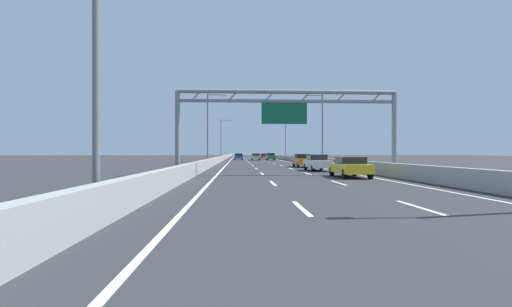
% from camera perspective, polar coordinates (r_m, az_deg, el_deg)
% --- Properties ---
extents(ground_plane, '(260.00, 260.00, 0.00)m').
position_cam_1_polar(ground_plane, '(98.60, -0.66, -0.80)').
color(ground_plane, '#2D2D30').
extents(lane_dash_left_1, '(0.16, 3.00, 0.01)m').
position_cam_1_polar(lane_dash_left_1, '(11.30, 6.97, -8.34)').
color(lane_dash_left_1, white).
rests_on(lane_dash_left_1, ground_plane).
extents(lane_dash_left_2, '(0.16, 3.00, 0.01)m').
position_cam_1_polar(lane_dash_left_2, '(20.17, 2.61, -4.58)').
color(lane_dash_left_2, white).
rests_on(lane_dash_left_2, ground_plane).
extents(lane_dash_left_3, '(0.16, 3.00, 0.01)m').
position_cam_1_polar(lane_dash_left_3, '(29.12, 0.94, -3.12)').
color(lane_dash_left_3, white).
rests_on(lane_dash_left_3, ground_plane).
extents(lane_dash_left_4, '(0.16, 3.00, 0.01)m').
position_cam_1_polar(lane_dash_left_4, '(38.10, 0.05, -2.34)').
color(lane_dash_left_4, white).
rests_on(lane_dash_left_4, ground_plane).
extents(lane_dash_left_5, '(0.16, 3.00, 0.01)m').
position_cam_1_polar(lane_dash_left_5, '(47.08, -0.50, -1.86)').
color(lane_dash_left_5, white).
rests_on(lane_dash_left_5, ground_plane).
extents(lane_dash_left_6, '(0.16, 3.00, 0.01)m').
position_cam_1_polar(lane_dash_left_6, '(56.07, -0.87, -1.54)').
color(lane_dash_left_6, white).
rests_on(lane_dash_left_6, ground_plane).
extents(lane_dash_left_7, '(0.16, 3.00, 0.01)m').
position_cam_1_polar(lane_dash_left_7, '(65.06, -1.14, -1.30)').
color(lane_dash_left_7, white).
rests_on(lane_dash_left_7, ground_plane).
extents(lane_dash_left_8, '(0.16, 3.00, 0.01)m').
position_cam_1_polar(lane_dash_left_8, '(74.06, -1.34, -1.12)').
color(lane_dash_left_8, white).
rests_on(lane_dash_left_8, ground_plane).
extents(lane_dash_left_9, '(0.16, 3.00, 0.01)m').
position_cam_1_polar(lane_dash_left_9, '(83.05, -1.50, -0.98)').
color(lane_dash_left_9, white).
rests_on(lane_dash_left_9, ground_plane).
extents(lane_dash_left_10, '(0.16, 3.00, 0.01)m').
position_cam_1_polar(lane_dash_left_10, '(92.05, -1.63, -0.87)').
color(lane_dash_left_10, white).
rests_on(lane_dash_left_10, ground_plane).
extents(lane_dash_left_11, '(0.16, 3.00, 0.01)m').
position_cam_1_polar(lane_dash_left_11, '(101.04, -1.73, -0.78)').
color(lane_dash_left_11, white).
rests_on(lane_dash_left_11, ground_plane).
extents(lane_dash_left_12, '(0.16, 3.00, 0.01)m').
position_cam_1_polar(lane_dash_left_12, '(110.04, -1.82, -0.70)').
color(lane_dash_left_12, white).
rests_on(lane_dash_left_12, ground_plane).
extents(lane_dash_left_13, '(0.16, 3.00, 0.01)m').
position_cam_1_polar(lane_dash_left_13, '(119.04, -1.90, -0.63)').
color(lane_dash_left_13, white).
rests_on(lane_dash_left_13, ground_plane).
extents(lane_dash_left_14, '(0.16, 3.00, 0.01)m').
position_cam_1_polar(lane_dash_left_14, '(128.04, -1.96, -0.58)').
color(lane_dash_left_14, white).
rests_on(lane_dash_left_14, ground_plane).
extents(lane_dash_left_15, '(0.16, 3.00, 0.01)m').
position_cam_1_polar(lane_dash_left_15, '(137.04, -2.02, -0.53)').
color(lane_dash_left_15, white).
rests_on(lane_dash_left_15, ground_plane).
extents(lane_dash_left_16, '(0.16, 3.00, 0.01)m').
position_cam_1_polar(lane_dash_left_16, '(146.03, -2.06, -0.49)').
color(lane_dash_left_16, white).
rests_on(lane_dash_left_16, ground_plane).
extents(lane_dash_left_17, '(0.16, 3.00, 0.01)m').
position_cam_1_polar(lane_dash_left_17, '(155.03, -2.11, -0.45)').
color(lane_dash_left_17, white).
rests_on(lane_dash_left_17, ground_plane).
extents(lane_dash_right_1, '(0.16, 3.00, 0.01)m').
position_cam_1_polar(lane_dash_right_1, '(12.42, 23.72, -7.58)').
color(lane_dash_right_1, white).
rests_on(lane_dash_right_1, ground_plane).
extents(lane_dash_right_2, '(0.16, 3.00, 0.01)m').
position_cam_1_polar(lane_dash_right_2, '(20.82, 12.55, -4.44)').
color(lane_dash_right_2, white).
rests_on(lane_dash_right_2, ground_plane).
extents(lane_dash_right_3, '(0.16, 3.00, 0.01)m').
position_cam_1_polar(lane_dash_right_3, '(29.58, 7.92, -3.07)').
color(lane_dash_right_3, white).
rests_on(lane_dash_right_3, ground_plane).
extents(lane_dash_right_4, '(0.16, 3.00, 0.01)m').
position_cam_1_polar(lane_dash_right_4, '(38.44, 5.42, -2.32)').
color(lane_dash_right_4, white).
rests_on(lane_dash_right_4, ground_plane).
extents(lane_dash_right_5, '(0.16, 3.00, 0.01)m').
position_cam_1_polar(lane_dash_right_5, '(47.36, 3.86, -1.85)').
color(lane_dash_right_5, white).
rests_on(lane_dash_right_5, ground_plane).
extents(lane_dash_right_6, '(0.16, 3.00, 0.01)m').
position_cam_1_polar(lane_dash_right_6, '(56.31, 2.80, -1.53)').
color(lane_dash_right_6, white).
rests_on(lane_dash_right_6, ground_plane).
extents(lane_dash_right_7, '(0.16, 3.00, 0.01)m').
position_cam_1_polar(lane_dash_right_7, '(65.27, 2.03, -1.30)').
color(lane_dash_right_7, white).
rests_on(lane_dash_right_7, ground_plane).
extents(lane_dash_right_8, '(0.16, 3.00, 0.01)m').
position_cam_1_polar(lane_dash_right_8, '(74.24, 1.44, -1.12)').
color(lane_dash_right_8, white).
rests_on(lane_dash_right_8, ground_plane).
extents(lane_dash_right_9, '(0.16, 3.00, 0.01)m').
position_cam_1_polar(lane_dash_right_9, '(83.21, 0.98, -0.98)').
color(lane_dash_right_9, white).
rests_on(lane_dash_right_9, ground_plane).
extents(lane_dash_right_10, '(0.16, 3.00, 0.01)m').
position_cam_1_polar(lane_dash_right_10, '(92.19, 0.61, -0.87)').
color(lane_dash_right_10, white).
rests_on(lane_dash_right_10, ground_plane).
extents(lane_dash_right_11, '(0.16, 3.00, 0.01)m').
position_cam_1_polar(lane_dash_right_11, '(101.18, 0.31, -0.78)').
color(lane_dash_right_11, white).
rests_on(lane_dash_right_11, ground_plane).
extents(lane_dash_right_12, '(0.16, 3.00, 0.01)m').
position_cam_1_polar(lane_dash_right_12, '(110.16, 0.05, -0.70)').
color(lane_dash_right_12, white).
rests_on(lane_dash_right_12, ground_plane).
extents(lane_dash_right_13, '(0.16, 3.00, 0.01)m').
position_cam_1_polar(lane_dash_right_13, '(119.15, -0.16, -0.63)').
color(lane_dash_right_13, white).
rests_on(lane_dash_right_13, ground_plane).
extents(lane_dash_right_14, '(0.16, 3.00, 0.01)m').
position_cam_1_polar(lane_dash_right_14, '(128.14, -0.35, -0.58)').
color(lane_dash_right_14, white).
rests_on(lane_dash_right_14, ground_plane).
extents(lane_dash_right_15, '(0.16, 3.00, 0.01)m').
position_cam_1_polar(lane_dash_right_15, '(137.13, -0.51, -0.53)').
color(lane_dash_right_15, white).
rests_on(lane_dash_right_15, ground_plane).
extents(lane_dash_right_16, '(0.16, 3.00, 0.01)m').
position_cam_1_polar(lane_dash_right_16, '(146.13, -0.65, -0.48)').
color(lane_dash_right_16, white).
rests_on(lane_dash_right_16, ground_plane).
extents(lane_dash_right_17, '(0.16, 3.00, 0.01)m').
position_cam_1_polar(lane_dash_right_17, '(155.12, -0.78, -0.45)').
color(lane_dash_right_17, white).
rests_on(lane_dash_right_17, ground_plane).
extents(edge_line_left, '(0.16, 176.00, 0.01)m').
position_cam_1_polar(edge_line_left, '(86.54, -3.84, -0.94)').
color(edge_line_left, white).
rests_on(edge_line_left, ground_plane).
extents(edge_line_right, '(0.16, 176.00, 0.01)m').
position_cam_1_polar(edge_line_right, '(86.99, 3.10, -0.93)').
color(edge_line_right, white).
rests_on(edge_line_right, ground_plane).
extents(barrier_left, '(0.45, 220.00, 0.95)m').
position_cam_1_polar(barrier_left, '(108.57, -4.50, -0.46)').
color(barrier_left, '#9E9E99').
rests_on(barrier_left, ground_plane).
extents(barrier_right, '(0.45, 220.00, 0.95)m').
position_cam_1_polar(barrier_right, '(109.04, 2.77, -0.46)').
color(barrier_right, '#9E9E99').
rests_on(barrier_right, ground_plane).
extents(sign_gantry, '(16.64, 0.36, 6.36)m').
position_cam_1_polar(sign_gantry, '(27.96, 4.78, 6.69)').
color(sign_gantry, gray).
rests_on(sign_gantry, ground_plane).
extents(streetlamp_left_near, '(2.58, 0.28, 9.50)m').
position_cam_1_polar(streetlamp_left_near, '(11.92, -22.26, 18.35)').
color(streetlamp_left_near, slate).
rests_on(streetlamp_left_near, ground_plane).
extents(streetlamp_left_mid, '(2.58, 0.28, 9.50)m').
position_cam_1_polar(streetlamp_left_mid, '(49.80, -7.16, 4.45)').
color(streetlamp_left_mid, slate).
rests_on(streetlamp_left_mid, ground_plane).
extents(streetlamp_right_mid, '(2.58, 0.28, 9.50)m').
position_cam_1_polar(streetlamp_right_mid, '(50.89, 9.90, 4.36)').
color(streetlamp_right_mid, slate).
rests_on(streetlamp_right_mid, ground_plane).
extents(streetlamp_left_far, '(2.58, 0.28, 9.50)m').
position_cam_1_polar(streetlamp_left_far, '(88.51, -5.25, 2.58)').
color(streetlamp_left_far, slate).
rests_on(streetlamp_left_far, ground_plane).
extents(streetlamp_right_far, '(2.58, 0.28, 9.50)m').
position_cam_1_polar(streetlamp_right_far, '(89.13, 4.39, 2.56)').
color(streetlamp_right_far, slate).
rests_on(streetlamp_right_far, ground_plane).
extents(yellow_car, '(1.87, 4.26, 1.38)m').
position_cam_1_polar(yellow_car, '(25.67, 14.24, -1.99)').
color(yellow_car, yellow).
rests_on(yellow_car, ground_plane).
extents(white_car, '(1.73, 4.61, 1.48)m').
position_cam_1_polar(white_car, '(34.27, 9.38, -1.38)').
color(white_car, silver).
rests_on(white_car, ground_plane).
extents(green_car, '(1.79, 4.19, 1.56)m').
position_cam_1_polar(green_car, '(80.40, 2.25, -0.47)').
color(green_car, '#1E7A38').
rests_on(green_car, ground_plane).
extents(blue_car, '(1.86, 4.49, 1.44)m').
position_cam_1_polar(blue_car, '(83.95, -2.68, -0.47)').
color(blue_car, '#2347AD').
rests_on(blue_car, ground_plane).
extents(silver_car, '(1.80, 4.39, 1.46)m').
position_cam_1_polar(silver_car, '(79.18, -0.04, -0.50)').
color(silver_car, '#A8ADB2').
rests_on(silver_car, ground_plane).
extents(orange_car, '(1.73, 4.11, 1.51)m').
position_cam_1_polar(orange_car, '(42.69, 7.16, -1.04)').
color(orange_car, orange).
rests_on(orange_car, ground_plane).
extents(red_car, '(1.77, 4.63, 1.39)m').
position_cam_1_polar(red_car, '(104.62, 1.21, -0.35)').
color(red_car, red).
rests_on(red_car, ground_plane).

